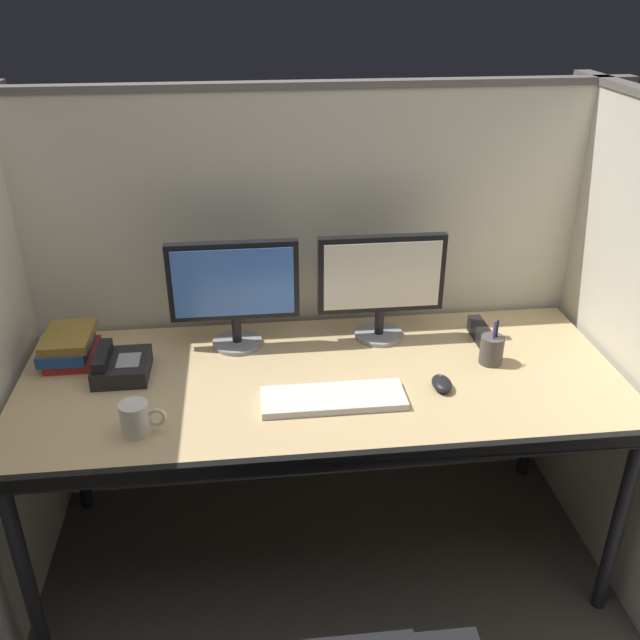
{
  "coord_description": "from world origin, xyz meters",
  "views": [
    {
      "loc": [
        -0.21,
        -1.54,
        1.9
      ],
      "look_at": [
        0.0,
        0.35,
        0.92
      ],
      "focal_mm": 38.67,
      "sensor_mm": 36.0,
      "label": 1
    }
  ],
  "objects_px": {
    "desk": "(322,393)",
    "monitor_left": "(234,287)",
    "keyboard_main": "(333,398)",
    "monitor_right": "(381,280)",
    "book_stack": "(69,346)",
    "desk_phone": "(120,366)",
    "red_stapler": "(480,332)",
    "pen_cup": "(492,350)",
    "computer_mouse": "(442,384)",
    "coffee_mug": "(136,418)"
  },
  "relations": [
    {
      "from": "monitor_left",
      "to": "keyboard_main",
      "type": "relative_size",
      "value": 1.0
    },
    {
      "from": "monitor_left",
      "to": "monitor_right",
      "type": "distance_m",
      "value": 0.49
    },
    {
      "from": "monitor_right",
      "to": "desk_phone",
      "type": "height_order",
      "value": "monitor_right"
    },
    {
      "from": "pen_cup",
      "to": "book_stack",
      "type": "bearing_deg",
      "value": 172.63
    },
    {
      "from": "desk",
      "to": "keyboard_main",
      "type": "bearing_deg",
      "value": -81.45
    },
    {
      "from": "desk",
      "to": "book_stack",
      "type": "relative_size",
      "value": 8.7
    },
    {
      "from": "monitor_right",
      "to": "desk_phone",
      "type": "bearing_deg",
      "value": -169.59
    },
    {
      "from": "red_stapler",
      "to": "pen_cup",
      "type": "relative_size",
      "value": 0.95
    },
    {
      "from": "desk_phone",
      "to": "desk",
      "type": "bearing_deg",
      "value": -9.19
    },
    {
      "from": "monitor_right",
      "to": "computer_mouse",
      "type": "xyz_separation_m",
      "value": [
        0.13,
        -0.35,
        -0.2
      ]
    },
    {
      "from": "keyboard_main",
      "to": "desk_phone",
      "type": "relative_size",
      "value": 2.26
    },
    {
      "from": "desk",
      "to": "red_stapler",
      "type": "height_order",
      "value": "red_stapler"
    },
    {
      "from": "keyboard_main",
      "to": "monitor_left",
      "type": "bearing_deg",
      "value": 126.44
    },
    {
      "from": "book_stack",
      "to": "monitor_right",
      "type": "bearing_deg",
      "value": 2.15
    },
    {
      "from": "computer_mouse",
      "to": "pen_cup",
      "type": "xyz_separation_m",
      "value": [
        0.2,
        0.13,
        0.03
      ]
    },
    {
      "from": "monitor_right",
      "to": "book_stack",
      "type": "relative_size",
      "value": 1.97
    },
    {
      "from": "desk_phone",
      "to": "book_stack",
      "type": "bearing_deg",
      "value": 146.22
    },
    {
      "from": "book_stack",
      "to": "coffee_mug",
      "type": "distance_m",
      "value": 0.51
    },
    {
      "from": "book_stack",
      "to": "coffee_mug",
      "type": "bearing_deg",
      "value": -58.37
    },
    {
      "from": "computer_mouse",
      "to": "book_stack",
      "type": "relative_size",
      "value": 0.44
    },
    {
      "from": "monitor_left",
      "to": "computer_mouse",
      "type": "relative_size",
      "value": 4.48
    },
    {
      "from": "book_stack",
      "to": "computer_mouse",
      "type": "bearing_deg",
      "value": -14.88
    },
    {
      "from": "desk_phone",
      "to": "pen_cup",
      "type": "height_order",
      "value": "pen_cup"
    },
    {
      "from": "monitor_left",
      "to": "desk_phone",
      "type": "relative_size",
      "value": 2.26
    },
    {
      "from": "keyboard_main",
      "to": "computer_mouse",
      "type": "bearing_deg",
      "value": 5.69
    },
    {
      "from": "monitor_right",
      "to": "keyboard_main",
      "type": "relative_size",
      "value": 1.0
    },
    {
      "from": "monitor_left",
      "to": "computer_mouse",
      "type": "bearing_deg",
      "value": -29.17
    },
    {
      "from": "desk",
      "to": "coffee_mug",
      "type": "distance_m",
      "value": 0.59
    },
    {
      "from": "pen_cup",
      "to": "red_stapler",
      "type": "bearing_deg",
      "value": 84.45
    },
    {
      "from": "desk",
      "to": "monitor_left",
      "type": "relative_size",
      "value": 4.42
    },
    {
      "from": "desk_phone",
      "to": "pen_cup",
      "type": "bearing_deg",
      "value": -2.79
    },
    {
      "from": "red_stapler",
      "to": "desk_phone",
      "type": "distance_m",
      "value": 1.21
    },
    {
      "from": "monitor_left",
      "to": "red_stapler",
      "type": "distance_m",
      "value": 0.86
    },
    {
      "from": "desk",
      "to": "book_stack",
      "type": "distance_m",
      "value": 0.85
    },
    {
      "from": "monitor_left",
      "to": "keyboard_main",
      "type": "distance_m",
      "value": 0.52
    },
    {
      "from": "monitor_left",
      "to": "desk_phone",
      "type": "bearing_deg",
      "value": -157.08
    },
    {
      "from": "keyboard_main",
      "to": "monitor_right",
      "type": "bearing_deg",
      "value": 61.13
    },
    {
      "from": "coffee_mug",
      "to": "book_stack",
      "type": "bearing_deg",
      "value": 121.63
    },
    {
      "from": "book_stack",
      "to": "keyboard_main",
      "type": "bearing_deg",
      "value": -22.59
    },
    {
      "from": "keyboard_main",
      "to": "red_stapler",
      "type": "xyz_separation_m",
      "value": [
        0.56,
        0.33,
        0.02
      ]
    },
    {
      "from": "monitor_left",
      "to": "keyboard_main",
      "type": "xyz_separation_m",
      "value": [
        0.28,
        -0.38,
        -0.2
      ]
    },
    {
      "from": "desk",
      "to": "desk_phone",
      "type": "height_order",
      "value": "desk_phone"
    },
    {
      "from": "desk",
      "to": "computer_mouse",
      "type": "xyz_separation_m",
      "value": [
        0.36,
        -0.09,
        0.07
      ]
    },
    {
      "from": "computer_mouse",
      "to": "pen_cup",
      "type": "bearing_deg",
      "value": 33.73
    },
    {
      "from": "book_stack",
      "to": "monitor_left",
      "type": "bearing_deg",
      "value": 3.83
    },
    {
      "from": "monitor_right",
      "to": "keyboard_main",
      "type": "xyz_separation_m",
      "value": [
        -0.21,
        -0.38,
        -0.2
      ]
    },
    {
      "from": "desk_phone",
      "to": "coffee_mug",
      "type": "bearing_deg",
      "value": -74.11
    },
    {
      "from": "computer_mouse",
      "to": "pen_cup",
      "type": "height_order",
      "value": "pen_cup"
    },
    {
      "from": "monitor_right",
      "to": "keyboard_main",
      "type": "height_order",
      "value": "monitor_right"
    },
    {
      "from": "computer_mouse",
      "to": "keyboard_main",
      "type": "bearing_deg",
      "value": -174.31
    }
  ]
}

